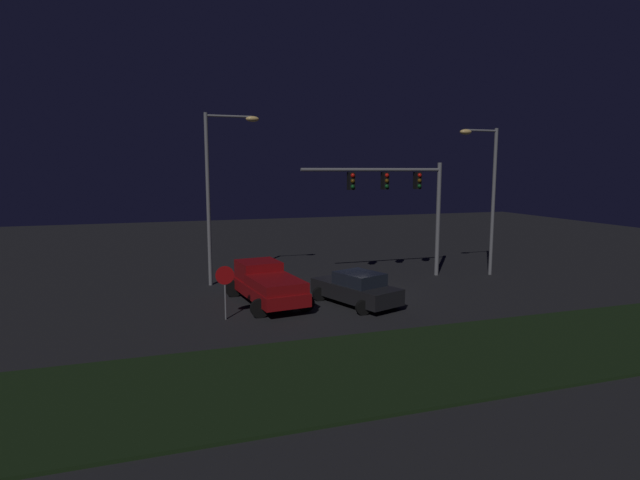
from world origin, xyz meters
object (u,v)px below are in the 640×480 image
Objects in this scene: pickup_truck at (266,282)px; street_lamp_right at (487,184)px; street_lamp_left at (218,179)px; traffic_signal_gantry at (401,192)px; stop_sign at (225,282)px; car_sedan at (356,289)px.

street_lamp_right reaches higher than pickup_truck.
pickup_truck is 0.62× the size of street_lamp_left.
pickup_truck is at bearing -160.02° from traffic_signal_gantry.
pickup_truck is 3.00m from stop_sign.
street_lamp_right is at bearing -9.12° from traffic_signal_gantry.
street_lamp_left is at bearing 171.36° from traffic_signal_gantry.
stop_sign is at bearing -164.61° from street_lamp_right.
street_lamp_left is 7.74m from stop_sign.
street_lamp_right is (14.88, -2.31, -0.34)m from street_lamp_left.
street_lamp_right is (9.53, 3.75, 4.53)m from car_sedan.
traffic_signal_gantry is at bearing -64.34° from car_sedan.
car_sedan is 0.57× the size of traffic_signal_gantry.
traffic_signal_gantry is (4.47, 4.56, 4.16)m from car_sedan.
street_lamp_left reaches higher than traffic_signal_gantry.
street_lamp_left is 15.06m from street_lamp_right.
stop_sign is at bearing -95.41° from street_lamp_left.
car_sedan is (3.86, -1.53, -0.26)m from pickup_truck.
traffic_signal_gantry reaches higher than stop_sign.
street_lamp_right reaches higher than traffic_signal_gantry.
pickup_truck is 6.63m from street_lamp_left.
stop_sign is at bearing 75.04° from car_sedan.
car_sedan is at bearing -48.51° from street_lamp_left.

